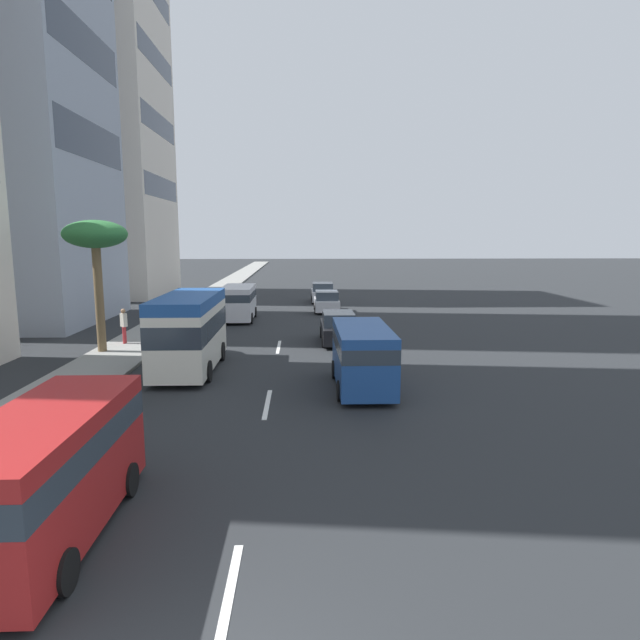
# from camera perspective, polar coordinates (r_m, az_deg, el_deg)

# --- Properties ---
(ground_plane) EXTENTS (198.00, 198.00, 0.00)m
(ground_plane) POSITION_cam_1_polar(r_m,az_deg,el_deg) (37.08, -3.80, 0.21)
(ground_plane) COLOR #26282B
(sidewalk_right) EXTENTS (162.00, 3.06, 0.15)m
(sidewalk_right) POSITION_cam_1_polar(r_m,az_deg,el_deg) (38.04, -15.07, 0.25)
(sidewalk_right) COLOR gray
(sidewalk_right) RESTS_ON ground_plane
(lane_stripe_near) EXTENTS (3.20, 0.16, 0.01)m
(lane_stripe_near) POSITION_cam_1_polar(r_m,az_deg,el_deg) (9.38, -9.86, -27.72)
(lane_stripe_near) COLOR silver
(lane_stripe_near) RESTS_ON ground_plane
(lane_stripe_mid) EXTENTS (3.20, 0.16, 0.01)m
(lane_stripe_mid) POSITION_cam_1_polar(r_m,az_deg,el_deg) (18.34, -5.62, -8.86)
(lane_stripe_mid) COLOR silver
(lane_stripe_mid) RESTS_ON ground_plane
(lane_stripe_far) EXTENTS (3.20, 0.16, 0.01)m
(lane_stripe_far) POSITION_cam_1_polar(r_m,az_deg,el_deg) (27.43, -4.41, -2.87)
(lane_stripe_far) COLOR silver
(lane_stripe_far) RESTS_ON ground_plane
(van_lead) EXTENTS (4.97, 2.06, 2.32)m
(van_lead) POSITION_cam_1_polar(r_m,az_deg,el_deg) (19.76, 4.54, -3.58)
(van_lead) COLOR #1E478C
(van_lead) RESTS_ON ground_plane
(minibus_second) EXTENTS (6.30, 2.30, 3.19)m
(minibus_second) POSITION_cam_1_polar(r_m,az_deg,el_deg) (22.94, -13.73, -1.00)
(minibus_second) COLOR silver
(minibus_second) RESTS_ON ground_plane
(car_third) EXTENTS (4.23, 1.81, 1.66)m
(car_third) POSITION_cam_1_polar(r_m,az_deg,el_deg) (28.35, 1.94, -0.87)
(car_third) COLOR black
(car_third) RESTS_ON ground_plane
(car_fourth) EXTENTS (4.01, 1.85, 1.56)m
(car_fourth) POSITION_cam_1_polar(r_m,az_deg,el_deg) (40.08, 0.71, 1.95)
(car_fourth) COLOR silver
(car_fourth) RESTS_ON ground_plane
(car_fifth) EXTENTS (4.09, 1.90, 1.68)m
(car_fifth) POSITION_cam_1_polar(r_m,az_deg,el_deg) (45.92, 0.26, 2.89)
(car_fifth) COLOR silver
(car_fifth) RESTS_ON ground_plane
(van_sixth) EXTENTS (5.41, 2.08, 2.42)m
(van_sixth) POSITION_cam_1_polar(r_m,az_deg,el_deg) (11.37, -27.03, -13.79)
(van_sixth) COLOR #A51E1E
(van_sixth) RESTS_ON ground_plane
(van_seventh) EXTENTS (4.80, 2.15, 2.29)m
(van_seventh) POSITION_cam_1_polar(r_m,az_deg,el_deg) (36.26, -8.69, 2.03)
(van_seventh) COLOR silver
(van_seventh) RESTS_ON ground_plane
(pedestrian_near_lamp) EXTENTS (0.37, 0.39, 1.79)m
(pedestrian_near_lamp) POSITION_cam_1_polar(r_m,az_deg,el_deg) (29.15, -20.14, -0.41)
(pedestrian_near_lamp) COLOR red
(pedestrian_near_lamp) RESTS_ON sidewalk_right
(palm_tree) EXTENTS (2.89, 2.89, 6.19)m
(palm_tree) POSITION_cam_1_polar(r_m,az_deg,el_deg) (27.20, -22.78, 7.97)
(palm_tree) COLOR brown
(palm_tree) RESTS_ON sidewalk_right
(office_tower_far) EXTENTS (12.72, 13.78, 40.21)m
(office_tower_far) POSITION_cam_1_polar(r_m,az_deg,el_deg) (58.17, -24.05, 22.61)
(office_tower_far) COLOR silver
(office_tower_far) RESTS_ON ground_plane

